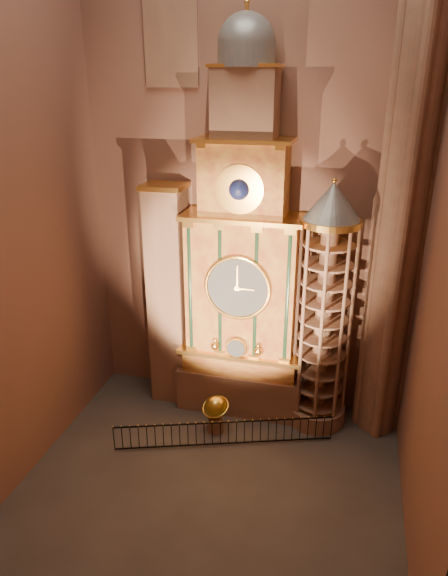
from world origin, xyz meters
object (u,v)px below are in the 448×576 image
(portrait_tower, at_px, (169,297))
(stair_turret, at_px, (324,313))
(astronomical_clock, at_px, (243,271))
(celestial_globe, at_px, (216,411))
(iron_railing, at_px, (224,433))

(portrait_tower, bearing_deg, stair_turret, -2.33)
(portrait_tower, height_order, stair_turret, stair_turret)
(astronomical_clock, xyz_separation_m, celestial_globe, (-0.64, -2.17, -5.66))
(stair_turret, distance_m, iron_railing, 6.47)
(portrait_tower, distance_m, iron_railing, 6.43)
(portrait_tower, relative_size, celestial_globe, 6.00)
(astronomical_clock, relative_size, iron_railing, 1.95)
(astronomical_clock, relative_size, stair_turret, 1.55)
(astronomical_clock, height_order, celestial_globe, astronomical_clock)
(astronomical_clock, distance_m, celestial_globe, 6.10)
(stair_turret, bearing_deg, astronomical_clock, 175.70)
(stair_turret, bearing_deg, celestial_globe, -155.20)
(astronomical_clock, height_order, portrait_tower, astronomical_clock)
(celestial_globe, distance_m, iron_railing, 1.13)
(portrait_tower, xyz_separation_m, iron_railing, (3.38, -3.05, -4.54))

